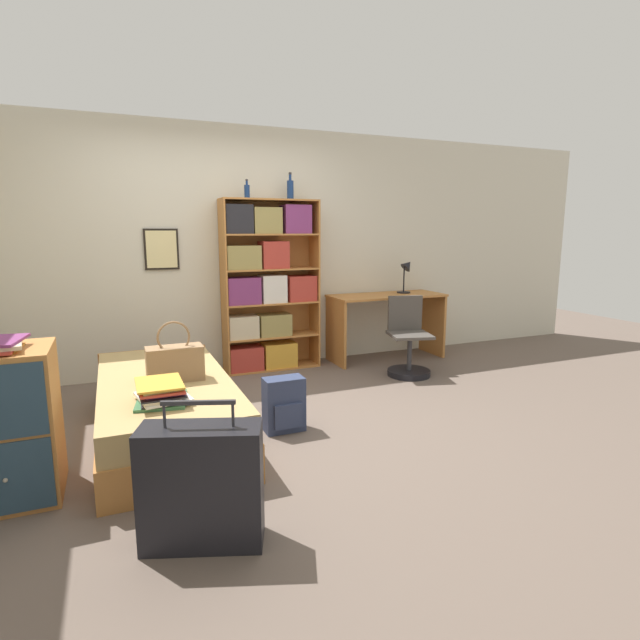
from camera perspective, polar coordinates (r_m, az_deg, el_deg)
ground_plane at (r=4.13m, az=-6.98°, el=-11.36°), size 14.00×14.00×0.00m
wall_back at (r=5.47m, az=-12.11°, el=7.76°), size 10.00×0.09×2.60m
bed at (r=3.95m, az=-17.24°, el=-9.39°), size 0.94×2.00×0.44m
handbag at (r=3.76m, az=-16.25°, el=-4.65°), size 0.40×0.18×0.44m
book_stack_on_bed at (r=3.33m, az=-17.65°, el=-7.92°), size 0.36×0.40×0.14m
suitcase at (r=2.59m, az=-13.34°, el=-17.95°), size 0.62×0.41×0.73m
dresser at (r=3.35m, az=-31.93°, el=-10.14°), size 0.49×0.52×0.87m
bookcase at (r=5.41m, az=-6.23°, el=3.93°), size 1.04×0.31×1.84m
bottle_green at (r=5.35m, az=-8.35°, el=14.37°), size 0.06×0.06×0.19m
bottle_brown at (r=5.51m, az=-3.42°, el=14.69°), size 0.07×0.07×0.28m
desk at (r=5.93m, az=7.60°, el=0.75°), size 1.35×0.55×0.77m
desk_lamp at (r=6.08m, az=9.90°, el=5.63°), size 0.21×0.16×0.42m
desk_chair at (r=5.36m, az=10.04°, el=-3.39°), size 0.50×0.50×0.82m
backpack at (r=3.85m, az=-4.13°, el=-9.65°), size 0.30×0.20×0.42m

